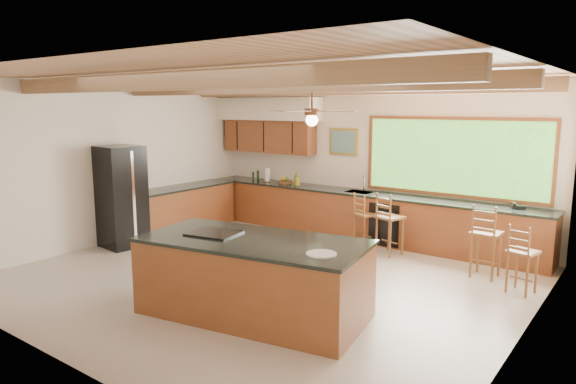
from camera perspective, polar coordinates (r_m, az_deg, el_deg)
The scene contains 9 objects.
ground at distance 7.89m, azimuth -2.58°, elevation -9.43°, with size 7.20×7.20×0.00m, color #BAAC9B.
room_shell at distance 8.09m, azimuth -0.71°, elevation 7.06°, with size 7.27×6.54×3.02m.
counter_run at distance 10.20m, azimuth 2.74°, elevation -2.34°, with size 7.12×3.10×1.23m.
island at distance 6.41m, azimuth -3.87°, elevation -9.41°, with size 2.96×1.77×0.99m.
refrigerator at distance 9.85m, azimuth -18.02°, elevation -0.49°, with size 0.79×0.77×1.85m.
bar_stool_a at distance 9.00m, azimuth 11.11°, elevation -2.91°, with size 0.49×0.49×1.10m.
bar_stool_b at distance 9.46m, azimuth 8.48°, elevation -2.58°, with size 0.47×0.47×1.00m.
bar_stool_c at distance 8.21m, azimuth 21.10°, elevation -4.46°, with size 0.42×0.42×1.13m.
bar_stool_d at distance 7.74m, azimuth 24.58°, elevation -6.22°, with size 0.42×0.42×0.98m.
Camera 1 is at (4.71, -5.79, 2.57)m, focal length 32.00 mm.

